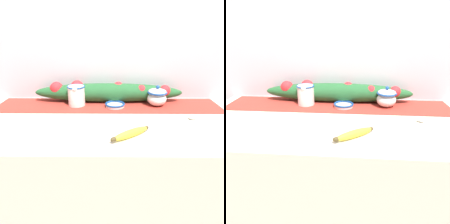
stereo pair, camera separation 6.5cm
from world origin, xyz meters
TOP-DOWN VIEW (x-y plane):
  - countertop at (0.00, 0.00)m, footprint 1.34×0.64m
  - back_wall at (0.00, 0.34)m, footprint 2.14×0.04m
  - table_runner at (0.00, 0.19)m, footprint 1.23×0.24m
  - cream_pitcher at (-0.17, 0.19)m, footprint 0.10×0.12m
  - sugar_bowl at (0.27, 0.19)m, footprint 0.11×0.11m
  - small_dish at (0.04, 0.17)m, footprint 0.11×0.11m
  - banana at (0.10, -0.18)m, footprint 0.17×0.14m
  - spoon at (0.39, 0.01)m, footprint 0.17×0.07m
  - poinsettia_garland at (-0.01, 0.26)m, footprint 0.85×0.12m

SIDE VIEW (x-z plane):
  - countertop at x=0.00m, z-range 0.00..0.86m
  - table_runner at x=0.00m, z-range 0.86..0.86m
  - spoon at x=0.39m, z-range 0.86..0.87m
  - small_dish at x=0.04m, z-range 0.86..0.88m
  - banana at x=0.10m, z-range 0.86..0.89m
  - sugar_bowl at x=0.27m, z-range 0.86..0.97m
  - poinsettia_garland at x=-0.01m, z-range 0.86..0.98m
  - cream_pitcher at x=-0.17m, z-range 0.87..0.98m
  - back_wall at x=0.00m, z-range 0.00..2.40m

